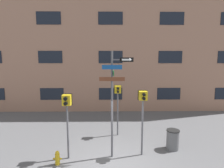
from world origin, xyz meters
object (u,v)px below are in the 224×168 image
object	(u,v)px
pedestrian_signal_left	(67,108)
pedestrian_signal_right	(143,105)
pedestrian_signal_across	(118,96)
trash_bin	(173,139)
fire_hydrant	(57,158)
street_sign_pole	(114,95)

from	to	relation	value
pedestrian_signal_left	pedestrian_signal_right	bearing A→B (deg)	4.26
pedestrian_signal_right	pedestrian_signal_across	bearing A→B (deg)	114.84
pedestrian_signal_left	pedestrian_signal_right	world-z (taller)	pedestrian_signal_right
pedestrian_signal_across	trash_bin	distance (m)	3.50
pedestrian_signal_left	fire_hydrant	xyz separation A→B (m)	(-0.34, -0.46, -1.96)
trash_bin	pedestrian_signal_left	bearing A→B (deg)	-171.21
pedestrian_signal_left	fire_hydrant	distance (m)	2.04
pedestrian_signal_right	fire_hydrant	distance (m)	4.14
street_sign_pole	trash_bin	world-z (taller)	street_sign_pole
pedestrian_signal_across	fire_hydrant	distance (m)	4.29
pedestrian_signal_left	trash_bin	size ratio (longest dim) A/B	2.98
street_sign_pole	fire_hydrant	xyz separation A→B (m)	(-2.28, -0.56, -2.48)
pedestrian_signal_across	trash_bin	world-z (taller)	pedestrian_signal_across
fire_hydrant	street_sign_pole	bearing A→B (deg)	13.84
street_sign_pole	trash_bin	xyz separation A→B (m)	(2.82, 0.63, -2.29)
fire_hydrant	trash_bin	world-z (taller)	trash_bin
pedestrian_signal_left	pedestrian_signal_across	xyz separation A→B (m)	(2.22, 2.37, 0.01)
pedestrian_signal_left	pedestrian_signal_right	xyz separation A→B (m)	(3.21, 0.24, 0.06)
pedestrian_signal_across	fire_hydrant	bearing A→B (deg)	-132.16
pedestrian_signal_right	trash_bin	distance (m)	2.45
pedestrian_signal_across	fire_hydrant	xyz separation A→B (m)	(-2.56, -2.83, -1.97)
trash_bin	fire_hydrant	bearing A→B (deg)	-166.80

